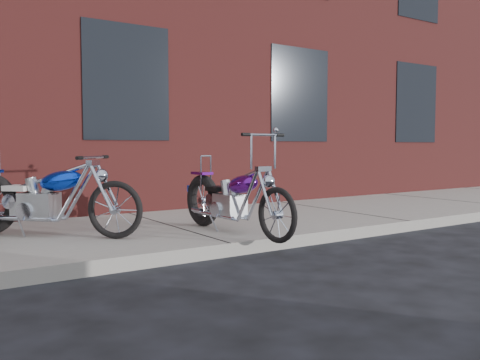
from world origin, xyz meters
TOP-DOWN VIEW (x-y plane):
  - ground at (0.00, 0.00)m, footprint 120.00×120.00m
  - sidewalk at (0.00, 1.50)m, footprint 22.00×3.00m
  - building_brick at (0.00, 8.00)m, footprint 22.00×10.00m
  - chopper_purple at (0.38, 0.53)m, footprint 0.52×2.14m
  - chopper_blue at (-1.57, 1.57)m, footprint 1.72×1.70m

SIDE VIEW (x-z plane):
  - ground at x=0.00m, z-range 0.00..0.00m
  - sidewalk at x=0.00m, z-range 0.00..0.15m
  - chopper_purple at x=0.38m, z-range -0.06..1.14m
  - chopper_blue at x=-1.57m, z-range 0.06..1.07m
  - building_brick at x=0.00m, z-range 0.00..8.00m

